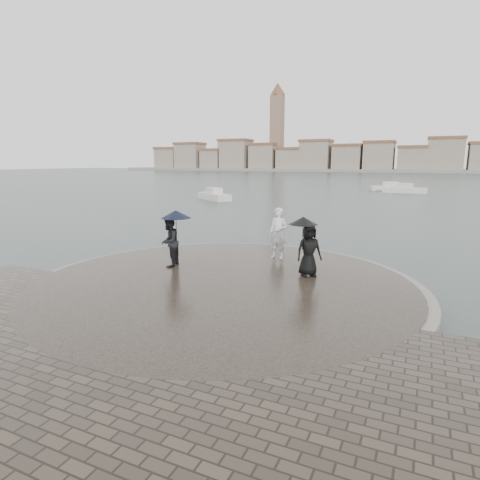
% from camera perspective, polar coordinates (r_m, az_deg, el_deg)
% --- Properties ---
extents(ground, '(400.00, 400.00, 0.00)m').
position_cam_1_polar(ground, '(10.16, -11.72, -12.85)').
color(ground, '#2B3835').
rests_on(ground, ground).
extents(kerb_ring, '(12.50, 12.50, 0.32)m').
position_cam_1_polar(kerb_ring, '(12.89, -2.44, -6.65)').
color(kerb_ring, gray).
rests_on(kerb_ring, ground).
extents(quay_tip, '(11.90, 11.90, 0.36)m').
position_cam_1_polar(quay_tip, '(12.88, -2.44, -6.56)').
color(quay_tip, '#2D261E').
rests_on(quay_tip, ground).
extents(statue, '(0.78, 0.56, 1.99)m').
position_cam_1_polar(statue, '(15.61, 5.45, 0.96)').
color(statue, white).
rests_on(statue, quay_tip).
extents(visitor_left, '(1.23, 1.15, 2.04)m').
position_cam_1_polar(visitor_left, '(14.51, -9.81, 0.65)').
color(visitor_left, black).
rests_on(visitor_left, quay_tip).
extents(visitor_right, '(1.24, 1.06, 1.95)m').
position_cam_1_polar(visitor_right, '(13.33, 9.58, -0.45)').
color(visitor_right, black).
rests_on(visitor_right, quay_tip).
extents(far_skyline, '(260.00, 20.00, 37.00)m').
position_cam_1_polar(far_skyline, '(168.54, 21.14, 10.87)').
color(far_skyline, gray).
rests_on(far_skyline, ground).
extents(boats, '(39.27, 26.77, 1.50)m').
position_cam_1_polar(boats, '(50.43, 20.52, 6.17)').
color(boats, silver).
rests_on(boats, ground).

